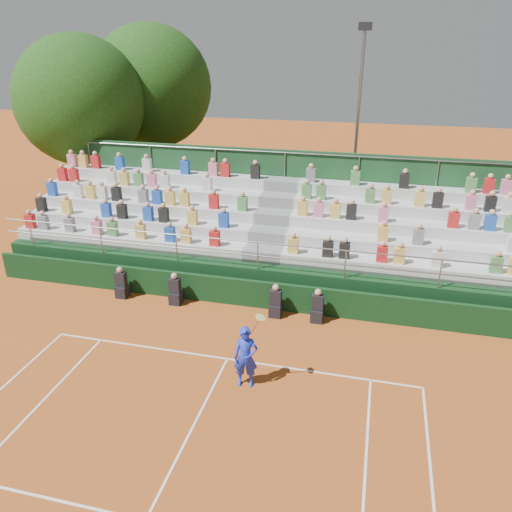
% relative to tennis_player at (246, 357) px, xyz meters
% --- Properties ---
extents(ground, '(90.00, 90.00, 0.00)m').
position_rel_tennis_player_xyz_m(ground, '(-0.83, 0.98, -0.89)').
color(ground, '#AB501C').
rests_on(ground, ground).
extents(courtside_wall, '(20.00, 0.15, 1.00)m').
position_rel_tennis_player_xyz_m(courtside_wall, '(-0.83, 4.18, -0.39)').
color(courtside_wall, black).
rests_on(courtside_wall, ground).
extents(line_officials, '(7.45, 0.40, 1.19)m').
position_rel_tennis_player_xyz_m(line_officials, '(-1.93, 3.73, -0.41)').
color(line_officials, black).
rests_on(line_officials, ground).
extents(grandstand, '(20.00, 5.20, 4.40)m').
position_rel_tennis_player_xyz_m(grandstand, '(-0.84, 7.42, 0.20)').
color(grandstand, black).
rests_on(grandstand, ground).
extents(tennis_player, '(0.89, 0.53, 2.22)m').
position_rel_tennis_player_xyz_m(tennis_player, '(0.00, 0.00, 0.00)').
color(tennis_player, '#1B31CF').
rests_on(tennis_player, ground).
extents(tree_west, '(6.13, 6.13, 8.87)m').
position_rel_tennis_player_xyz_m(tree_west, '(-11.29, 11.57, 4.90)').
color(tree_west, '#392015').
rests_on(tree_west, ground).
extents(tree_east, '(6.45, 6.45, 9.39)m').
position_rel_tennis_player_xyz_m(tree_east, '(-9.35, 15.44, 5.26)').
color(tree_east, '#392015').
rests_on(tree_east, ground).
extents(floodlight_mast, '(0.60, 0.25, 9.23)m').
position_rel_tennis_player_xyz_m(floodlight_mast, '(1.77, 14.04, 4.42)').
color(floodlight_mast, gray).
rests_on(floodlight_mast, ground).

